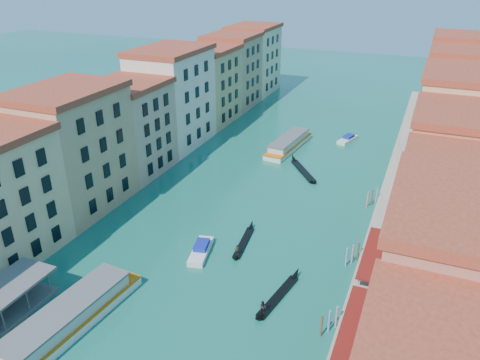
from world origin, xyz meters
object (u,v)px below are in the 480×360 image
Objects in this scene: vaporetto_far at (289,143)px; gondola_fore at (244,242)px; gondola_right at (277,296)px; vaporetto_near at (69,318)px.

vaporetto_far reaches higher than gondola_fore.
gondola_fore is 12.89m from gondola_right.
vaporetto_near is at bearing -135.94° from gondola_right.
gondola_right is (13.62, -48.75, -0.74)m from vaporetto_far.
gondola_right is (8.39, -9.78, 0.08)m from gondola_fore.
vaporetto_near is 62.54m from vaporetto_far.
vaporetto_far is 50.62m from gondola_right.
gondola_fore is at bearing -76.31° from vaporetto_far.
vaporetto_near is 24.14m from gondola_right.
vaporetto_far is 1.55× the size of gondola_right.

